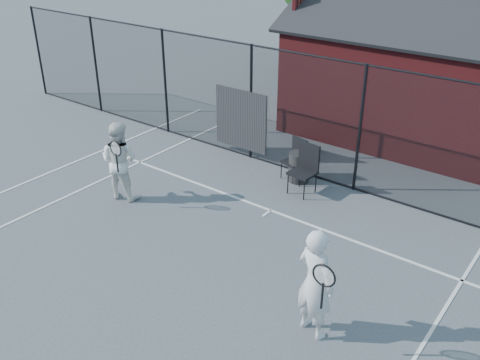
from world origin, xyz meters
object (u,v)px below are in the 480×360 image
Objects in this scene: player_back at (119,160)px; waste_bin at (299,167)px; chair_left at (293,160)px; clubhouse at (407,80)px; player_front at (315,283)px; chair_right at (303,171)px.

player_back is 4.21m from waste_bin.
chair_left reaches higher than waste_bin.
clubhouse is at bearing 91.22° from chair_left.
chair_left is at bearing 125.16° from player_front.
clubhouse is 8.33m from player_back.
player_front is 5.81m from player_back.
player_back is (-3.59, -7.49, -0.70)m from clubhouse.
player_front is at bearing -12.07° from player_back.
player_back reaches higher than chair_right.
clubhouse is 4.64m from waste_bin.
waste_bin is (-0.39, 0.50, -0.21)m from chair_right.
chair_left is 0.87× the size of chair_right.
chair_right is 1.57× the size of waste_bin.
chair_right is at bearing 123.10° from player_front.
player_back reaches higher than chair_left.
player_front is at bearing -51.99° from chair_right.
chair_left is at bearing -102.02° from clubhouse.
chair_left is at bearing 180.00° from waste_bin.
clubhouse is at bearing 103.54° from player_front.
chair_left is (-0.94, -4.40, -1.11)m from clubhouse.
waste_bin is at bearing 123.68° from player_front.
chair_right is 0.67m from waste_bin.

